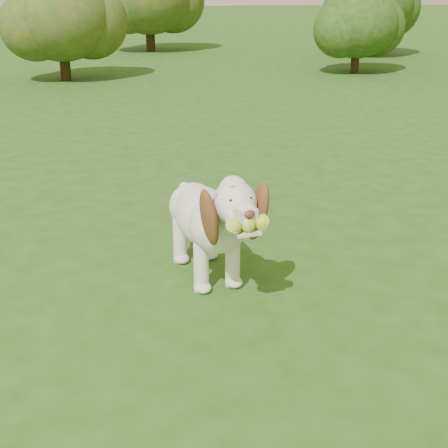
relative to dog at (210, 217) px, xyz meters
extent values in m
plane|color=#244B15|center=(-0.49, 0.02, -0.41)|extent=(80.00, 80.00, 0.00)
ellipsoid|color=white|center=(-0.02, 0.10, -0.04)|extent=(0.47, 0.70, 0.34)
ellipsoid|color=white|center=(0.03, -0.13, 0.00)|extent=(0.40, 0.40, 0.33)
ellipsoid|color=white|center=(-0.08, 0.32, -0.05)|extent=(0.36, 0.36, 0.30)
cylinder|color=white|center=(0.06, -0.26, 0.09)|extent=(0.23, 0.30, 0.26)
sphere|color=white|center=(0.09, -0.38, 0.22)|extent=(0.28, 0.28, 0.23)
sphere|color=white|center=(0.09, -0.36, 0.28)|extent=(0.18, 0.18, 0.15)
cube|color=white|center=(0.12, -0.51, 0.21)|extent=(0.13, 0.16, 0.06)
ellipsoid|color=#592D28|center=(0.14, -0.58, 0.23)|extent=(0.06, 0.05, 0.04)
cube|color=white|center=(0.13, -0.52, 0.12)|extent=(0.16, 0.17, 0.02)
ellipsoid|color=brown|center=(-0.04, -0.40, 0.15)|extent=(0.16, 0.24, 0.36)
ellipsoid|color=brown|center=(0.22, -0.34, 0.15)|extent=(0.17, 0.22, 0.36)
cylinder|color=white|center=(-0.11, 0.45, -0.01)|extent=(0.10, 0.17, 0.13)
cylinder|color=white|center=(-0.07, -0.14, -0.26)|extent=(0.11, 0.11, 0.29)
cylinder|color=white|center=(0.12, -0.09, -0.26)|extent=(0.11, 0.11, 0.29)
cylinder|color=white|center=(-0.17, 0.28, -0.26)|extent=(0.11, 0.11, 0.29)
cylinder|color=white|center=(0.02, 0.32, -0.26)|extent=(0.11, 0.11, 0.29)
sphere|color=#E0F42A|center=(0.06, -0.58, 0.17)|extent=(0.10, 0.10, 0.08)
sphere|color=#E0F42A|center=(0.14, -0.56, 0.17)|extent=(0.10, 0.10, 0.08)
sphere|color=#E0F42A|center=(0.21, -0.54, 0.17)|extent=(0.10, 0.10, 0.08)
cylinder|color=#382314|center=(-1.79, 8.17, -0.11)|extent=(0.18, 0.18, 0.59)
ellipsoid|color=#173E13|center=(-1.79, 8.17, 0.67)|extent=(1.77, 1.77, 1.50)
cylinder|color=#382314|center=(3.61, 8.45, -0.16)|extent=(0.16, 0.16, 0.50)
ellipsoid|color=#173E13|center=(3.61, 8.45, 0.51)|extent=(1.51, 1.51, 1.28)
cylinder|color=#382314|center=(-0.24, 12.74, -0.05)|extent=(0.22, 0.22, 0.71)
cylinder|color=#382314|center=(4.73, 11.06, -0.08)|extent=(0.20, 0.20, 0.65)
ellipsoid|color=#173E13|center=(4.73, 11.06, 0.78)|extent=(1.95, 1.95, 1.65)
camera|label=1|loc=(-0.32, -3.39, 1.30)|focal=50.00mm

